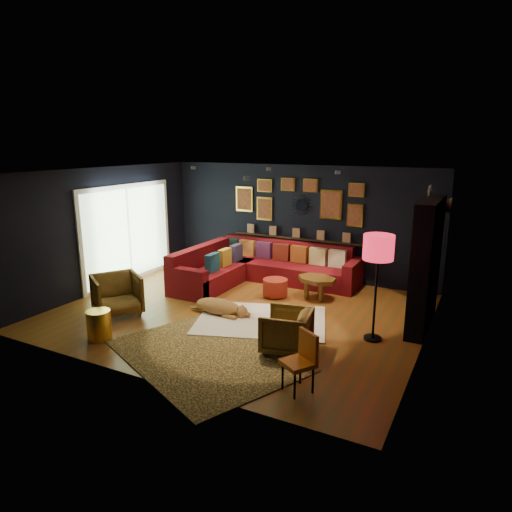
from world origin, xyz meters
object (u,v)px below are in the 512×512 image
at_px(coffee_table, 317,281).
at_px(armchair_right, 287,329).
at_px(armchair_left, 117,293).
at_px(gold_stool, 99,325).
at_px(floor_lamp, 378,252).
at_px(sectional, 256,268).
at_px(dog, 218,303).
at_px(orange_chair, 302,357).
at_px(pouf, 275,287).

relative_size(coffee_table, armchair_right, 1.32).
bearing_deg(coffee_table, armchair_left, -139.48).
distance_m(gold_stool, floor_lamp, 4.58).
bearing_deg(armchair_right, coffee_table, 179.66).
relative_size(sectional, coffee_table, 3.58).
bearing_deg(dog, orange_chair, -35.90).
height_order(armchair_left, orange_chair, armchair_left).
bearing_deg(coffee_table, armchair_right, -80.06).
bearing_deg(pouf, floor_lamp, -27.10).
bearing_deg(pouf, coffee_table, 18.38).
height_order(gold_stool, floor_lamp, floor_lamp).
bearing_deg(armchair_left, floor_lamp, -43.53).
relative_size(floor_lamp, dog, 1.37).
xyz_separation_m(pouf, armchair_right, (1.24, -2.22, 0.16)).
xyz_separation_m(sectional, pouf, (0.81, -0.68, -0.12)).
bearing_deg(gold_stool, pouf, 63.15).
relative_size(coffee_table, floor_lamp, 0.55).
bearing_deg(floor_lamp, sectional, 149.17).
relative_size(sectional, pouf, 6.66).
relative_size(armchair_right, gold_stool, 1.51).
distance_m(armchair_left, orange_chair, 4.11).
xyz_separation_m(sectional, dog, (0.31, -2.09, -0.11)).
height_order(sectional, dog, sectional).
relative_size(armchair_left, dog, 0.66).
distance_m(sectional, coffee_table, 1.67).
distance_m(coffee_table, dog, 2.13).
bearing_deg(dog, armchair_left, -152.47).
xyz_separation_m(armchair_right, dog, (-1.73, 0.81, -0.15)).
bearing_deg(coffee_table, sectional, 165.57).
bearing_deg(floor_lamp, coffee_table, 136.11).
bearing_deg(armchair_right, pouf, -161.15).
height_order(sectional, armchair_right, sectional).
xyz_separation_m(armchair_right, gold_stool, (-2.86, -0.99, -0.12)).
bearing_deg(armchair_left, coffee_table, -16.62).
height_order(gold_stool, dog, gold_stool).
bearing_deg(pouf, orange_chair, -59.37).
distance_m(floor_lamp, dog, 3.07).
bearing_deg(gold_stool, orange_chair, 0.97).
height_order(sectional, pouf, sectional).
xyz_separation_m(armchair_left, dog, (1.65, 0.84, -0.20)).
height_order(sectional, gold_stool, sectional).
bearing_deg(sectional, armchair_right, -54.73).
height_order(coffee_table, pouf, coffee_table).
distance_m(sectional, orange_chair, 4.68).
height_order(armchair_right, floor_lamp, floor_lamp).
distance_m(pouf, armchair_left, 3.12).
relative_size(sectional, armchair_right, 4.70).
bearing_deg(coffee_table, pouf, -161.62).
relative_size(armchair_right, floor_lamp, 0.42).
distance_m(armchair_left, gold_stool, 1.10).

